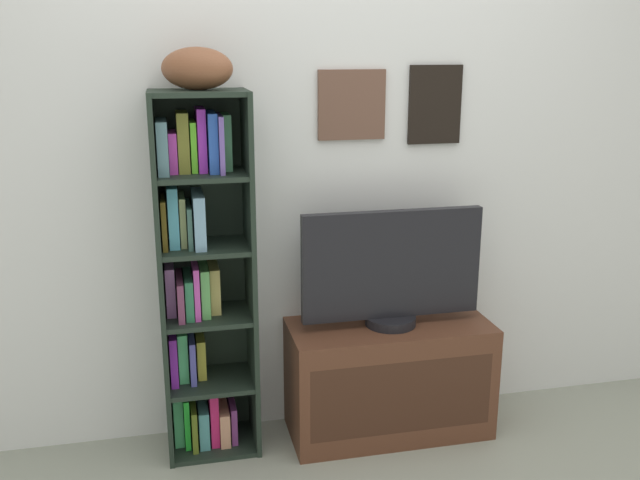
% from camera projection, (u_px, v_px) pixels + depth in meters
% --- Properties ---
extents(back_wall, '(4.80, 0.08, 2.33)m').
position_uv_depth(back_wall, '(312.00, 170.00, 3.01)').
color(back_wall, silver).
rests_on(back_wall, ground).
extents(bookshelf, '(0.38, 0.29, 1.52)m').
position_uv_depth(bookshelf, '(200.00, 280.00, 2.88)').
color(bookshelf, black).
rests_on(bookshelf, ground).
extents(football, '(0.33, 0.27, 0.16)m').
position_uv_depth(football, '(197.00, 69.00, 2.63)').
color(football, brown).
rests_on(football, bookshelf).
extents(tv_stand, '(0.88, 0.38, 0.51)m').
position_uv_depth(tv_stand, '(389.00, 378.00, 3.11)').
color(tv_stand, '#563121').
rests_on(tv_stand, ground).
extents(television, '(0.78, 0.22, 0.51)m').
position_uv_depth(television, '(392.00, 269.00, 2.98)').
color(television, black).
rests_on(television, tv_stand).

